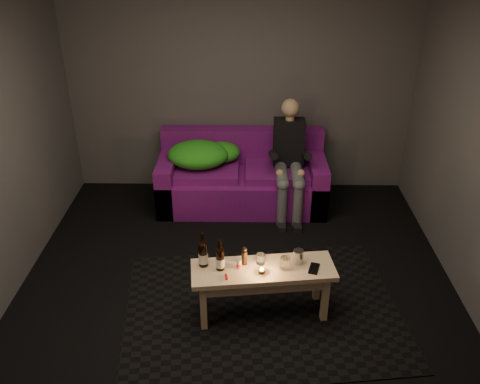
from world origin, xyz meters
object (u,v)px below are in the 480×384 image
(person, at_px, (289,157))
(beer_bottle_a, at_px, (203,254))
(sofa, at_px, (242,179))
(beer_bottle_b, at_px, (220,259))
(steel_cup, at_px, (298,257))
(coffee_table, at_px, (263,276))

(person, relative_size, beer_bottle_a, 4.05)
(sofa, xyz_separation_m, beer_bottle_a, (-0.30, -1.91, 0.30))
(beer_bottle_b, bearing_deg, beer_bottle_a, 160.74)
(beer_bottle_a, xyz_separation_m, steel_cup, (0.78, 0.05, -0.06))
(coffee_table, distance_m, steel_cup, 0.33)
(beer_bottle_a, distance_m, beer_bottle_b, 0.15)
(person, relative_size, steel_cup, 10.58)
(beer_bottle_b, distance_m, steel_cup, 0.65)
(beer_bottle_a, xyz_separation_m, beer_bottle_b, (0.14, -0.05, -0.01))
(coffee_table, relative_size, beer_bottle_a, 3.86)
(beer_bottle_a, height_order, beer_bottle_b, beer_bottle_a)
(sofa, bearing_deg, beer_bottle_a, -98.82)
(sofa, distance_m, person, 0.66)
(sofa, relative_size, steel_cup, 15.85)
(person, distance_m, steel_cup, 1.71)
(sofa, height_order, steel_cup, sofa)
(beer_bottle_a, bearing_deg, beer_bottle_b, -19.26)
(coffee_table, xyz_separation_m, beer_bottle_a, (-0.49, 0.03, 0.20))
(sofa, height_order, coffee_table, sofa)
(sofa, distance_m, steel_cup, 1.94)
(sofa, height_order, person, person)
(beer_bottle_b, bearing_deg, sofa, 85.44)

